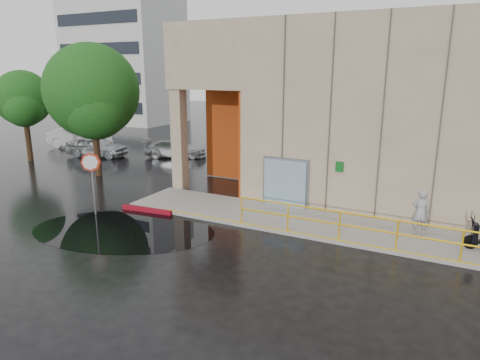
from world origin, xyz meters
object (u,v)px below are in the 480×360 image
object	(u,v)px
tree_far	(23,101)
person	(421,212)
car_a	(97,146)
car_b	(80,137)
red_curb	(147,210)
tree_near	(93,95)
car_c	(175,148)
stop_sign	(91,170)

from	to	relation	value
tree_far	person	bearing A→B (deg)	-6.39
car_a	car_b	bearing A→B (deg)	50.58
red_curb	tree_near	bearing A→B (deg)	149.71
car_b	tree_far	bearing A→B (deg)	-178.29
car_a	tree_far	bearing A→B (deg)	125.31
car_c	red_curb	bearing A→B (deg)	-173.37
stop_sign	car_b	world-z (taller)	stop_sign
stop_sign	car_b	size ratio (longest dim) A/B	0.53
stop_sign	car_a	xyz separation A→B (m)	(-8.97, 9.12, -1.18)
stop_sign	tree_far	xyz separation A→B (m)	(-11.86, 6.00, 2.05)
car_a	car_b	xyz separation A→B (m)	(-3.76, 1.96, 0.09)
tree_near	car_c	bearing A→B (deg)	84.16
car_a	tree_far	xyz separation A→B (m)	(-2.89, -3.13, 3.23)
car_b	person	bearing A→B (deg)	-115.33
red_curb	tree_far	bearing A→B (deg)	160.62
red_curb	tree_far	size ratio (longest dim) A/B	0.41
car_b	tree_near	size ratio (longest dim) A/B	0.68
car_a	tree_far	world-z (taller)	tree_far
car_c	tree_near	world-z (taller)	tree_near
stop_sign	red_curb	size ratio (longest dim) A/B	1.09
car_a	person	bearing A→B (deg)	-117.26
person	car_a	distance (m)	22.13
person	stop_sign	bearing A→B (deg)	5.62
red_curb	car_a	world-z (taller)	car_a
stop_sign	tree_far	size ratio (longest dim) A/B	0.45
red_curb	car_c	size ratio (longest dim) A/B	0.57
tree_near	car_a	bearing A→B (deg)	135.83
car_a	car_c	size ratio (longest dim) A/B	1.01
tree_near	stop_sign	bearing A→B (deg)	-46.60
person	tree_far	bearing A→B (deg)	-15.65
car_b	tree_near	bearing A→B (deg)	-135.29
red_curb	tree_far	xyz separation A→B (m)	(-13.62, 4.79, 3.87)
car_b	car_c	bearing A→B (deg)	-95.34
car_b	car_c	xyz separation A→B (m)	(8.68, 0.42, -0.20)
car_a	tree_far	size ratio (longest dim) A/B	0.73
car_b	tree_far	world-z (taller)	tree_far
car_a	tree_near	size ratio (longest dim) A/B	0.58
car_b	tree_near	distance (m)	10.74
person	car_a	bearing A→B (deg)	-24.56
stop_sign	car_a	bearing A→B (deg)	117.66
stop_sign	car_b	xyz separation A→B (m)	(-12.74, 11.08, -1.09)
car_a	car_c	world-z (taller)	car_a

